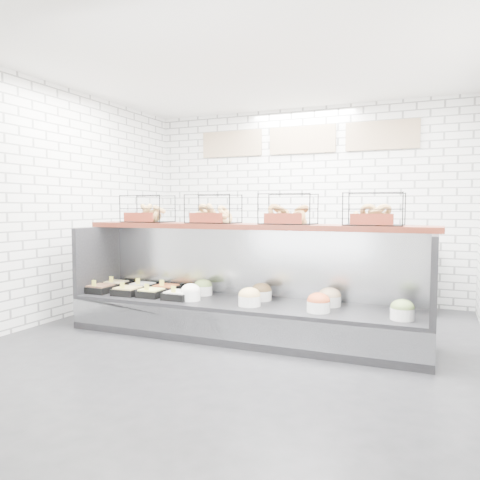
% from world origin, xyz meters
% --- Properties ---
extents(ground, '(5.50, 5.50, 0.00)m').
position_xyz_m(ground, '(0.00, 0.00, 0.00)').
color(ground, black).
rests_on(ground, ground).
extents(room_shell, '(5.02, 5.51, 3.01)m').
position_xyz_m(room_shell, '(0.00, 0.60, 2.06)').
color(room_shell, white).
rests_on(room_shell, ground).
extents(display_case, '(4.00, 0.90, 1.20)m').
position_xyz_m(display_case, '(-0.02, 0.34, 0.33)').
color(display_case, black).
rests_on(display_case, ground).
extents(bagel_shelf, '(4.10, 0.50, 0.40)m').
position_xyz_m(bagel_shelf, '(-0.00, 0.52, 1.37)').
color(bagel_shelf, '#4B1910').
rests_on(bagel_shelf, display_case).
extents(prep_counter, '(4.00, 0.60, 1.20)m').
position_xyz_m(prep_counter, '(-0.01, 2.43, 0.47)').
color(prep_counter, '#93969B').
rests_on(prep_counter, ground).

